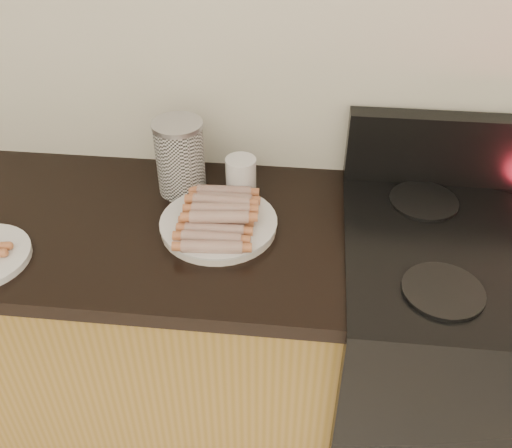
# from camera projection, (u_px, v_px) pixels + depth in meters

# --- Properties ---
(wall_back) EXTENTS (4.00, 0.04, 2.60)m
(wall_back) POSITION_uv_depth(u_px,v_px,m) (199.00, 28.00, 1.45)
(wall_back) COLOR silver
(wall_back) RESTS_ON ground
(stove) EXTENTS (0.76, 0.65, 0.91)m
(stove) POSITION_uv_depth(u_px,v_px,m) (462.00, 368.00, 1.65)
(stove) COLOR black
(stove) RESTS_ON floor
(stove_panel) EXTENTS (0.76, 0.06, 0.20)m
(stove_panel) POSITION_uv_depth(u_px,v_px,m) (489.00, 152.00, 1.53)
(stove_panel) COLOR black
(stove_panel) RESTS_ON stove
(burner_near_left) EXTENTS (0.18, 0.18, 0.01)m
(burner_near_left) POSITION_uv_depth(u_px,v_px,m) (443.00, 291.00, 1.24)
(burner_near_left) COLOR black
(burner_near_left) RESTS_ON stove
(burner_far_left) EXTENTS (0.18, 0.18, 0.01)m
(burner_far_left) POSITION_uv_depth(u_px,v_px,m) (424.00, 201.00, 1.51)
(burner_far_left) COLOR black
(burner_far_left) RESTS_ON stove
(main_plate) EXTENTS (0.36, 0.36, 0.02)m
(main_plate) POSITION_uv_depth(u_px,v_px,m) (219.00, 225.00, 1.44)
(main_plate) COLOR white
(main_plate) RESTS_ON counter_slab
(hotdog_pile) EXTENTS (0.14, 0.27, 0.06)m
(hotdog_pile) POSITION_uv_depth(u_px,v_px,m) (218.00, 215.00, 1.42)
(hotdog_pile) COLOR maroon
(hotdog_pile) RESTS_ON main_plate
(canister) EXTENTS (0.13, 0.13, 0.21)m
(canister) POSITION_uv_depth(u_px,v_px,m) (180.00, 157.00, 1.52)
(canister) COLOR silver
(canister) RESTS_ON counter_slab
(mug) EXTENTS (0.09, 0.09, 0.10)m
(mug) POSITION_uv_depth(u_px,v_px,m) (241.00, 176.00, 1.54)
(mug) COLOR white
(mug) RESTS_ON counter_slab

